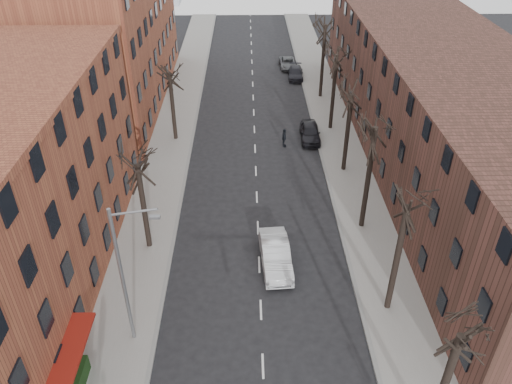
{
  "coord_description": "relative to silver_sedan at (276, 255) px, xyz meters",
  "views": [
    {
      "loc": [
        -0.69,
        -8.92,
        22.54
      ],
      "look_at": [
        -0.16,
        18.75,
        4.0
      ],
      "focal_mm": 35.0,
      "sensor_mm": 36.0,
      "label": 1
    }
  ],
  "objects": [
    {
      "name": "sidewalk_left",
      "position": [
        -9.07,
        19.02,
        -0.78
      ],
      "size": [
        4.0,
        90.0,
        0.15
      ],
      "primitive_type": "cube",
      "color": "gray",
      "rests_on": "ground"
    },
    {
      "name": "sidewalk_right",
      "position": [
        6.93,
        19.02,
        -0.78
      ],
      "size": [
        4.0,
        90.0,
        0.15
      ],
      "primitive_type": "cube",
      "color": "gray",
      "rests_on": "ground"
    },
    {
      "name": "building_left_far",
      "position": [
        -17.07,
        28.02,
        6.15
      ],
      "size": [
        12.0,
        28.0,
        14.0
      ],
      "primitive_type": "cube",
      "color": "brown",
      "rests_on": "ground"
    },
    {
      "name": "building_right",
      "position": [
        14.93,
        14.02,
        4.15
      ],
      "size": [
        12.0,
        50.0,
        10.0
      ],
      "primitive_type": "cube",
      "color": "#502D25",
      "rests_on": "ground"
    },
    {
      "name": "tree_right_b",
      "position": [
        6.53,
        -3.98,
        -0.85
      ],
      "size": [
        5.2,
        5.2,
        10.8
      ],
      "primitive_type": null,
      "color": "black",
      "rests_on": "ground"
    },
    {
      "name": "tree_right_c",
      "position": [
        6.53,
        4.02,
        -0.85
      ],
      "size": [
        5.2,
        5.2,
        11.6
      ],
      "primitive_type": null,
      "color": "black",
      "rests_on": "ground"
    },
    {
      "name": "tree_right_d",
      "position": [
        6.53,
        12.02,
        -0.85
      ],
      "size": [
        5.2,
        5.2,
        10.0
      ],
      "primitive_type": null,
      "color": "black",
      "rests_on": "ground"
    },
    {
      "name": "tree_right_e",
      "position": [
        6.53,
        20.02,
        -0.85
      ],
      "size": [
        5.2,
        5.2,
        10.8
      ],
      "primitive_type": null,
      "color": "black",
      "rests_on": "ground"
    },
    {
      "name": "tree_right_f",
      "position": [
        6.53,
        28.02,
        -0.85
      ],
      "size": [
        5.2,
        5.2,
        11.6
      ],
      "primitive_type": null,
      "color": "black",
      "rests_on": "ground"
    },
    {
      "name": "tree_left_a",
      "position": [
        -8.67,
        2.02,
        -0.85
      ],
      "size": [
        5.2,
        5.2,
        9.5
      ],
      "primitive_type": null,
      "color": "black",
      "rests_on": "ground"
    },
    {
      "name": "tree_left_b",
      "position": [
        -8.67,
        18.02,
        -0.85
      ],
      "size": [
        5.2,
        5.2,
        9.5
      ],
      "primitive_type": null,
      "color": "black",
      "rests_on": "ground"
    },
    {
      "name": "streetlight",
      "position": [
        -8.1,
        -5.98,
        4.16
      ],
      "size": [
        2.45,
        0.22,
        9.03
      ],
      "color": "slate",
      "rests_on": "ground"
    },
    {
      "name": "silver_sedan",
      "position": [
        0.0,
        0.0,
        0.0
      ],
      "size": [
        2.18,
        5.3,
        1.71
      ],
      "primitive_type": "imported",
      "rotation": [
        0.0,
        0.0,
        0.07
      ],
      "color": "silver",
      "rests_on": "ground"
    },
    {
      "name": "parked_car_near",
      "position": [
        4.23,
        17.78,
        -0.08
      ],
      "size": [
        1.93,
        4.58,
        1.55
      ],
      "primitive_type": "imported",
      "rotation": [
        0.0,
        0.0,
        -0.02
      ],
      "color": "black",
      "rests_on": "ground"
    },
    {
      "name": "parked_car_mid",
      "position": [
        4.23,
        33.96,
        -0.22
      ],
      "size": [
        2.06,
        4.49,
        1.27
      ],
      "primitive_type": "imported",
      "rotation": [
        0.0,
        0.0,
        -0.06
      ],
      "color": "black",
      "rests_on": "ground"
    },
    {
      "name": "parked_car_far",
      "position": [
        3.51,
        37.67,
        -0.26
      ],
      "size": [
        2.16,
        4.37,
        1.19
      ],
      "primitive_type": "imported",
      "rotation": [
        0.0,
        0.0,
        0.04
      ],
      "color": "#595C61",
      "rests_on": "ground"
    },
    {
      "name": "pedestrian_crossing",
      "position": [
        1.65,
        16.43,
        0.04
      ],
      "size": [
        0.47,
        1.06,
        1.78
      ],
      "primitive_type": "imported",
      "rotation": [
        0.0,
        0.0,
        1.6
      ],
      "color": "black",
      "rests_on": "ground"
    }
  ]
}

